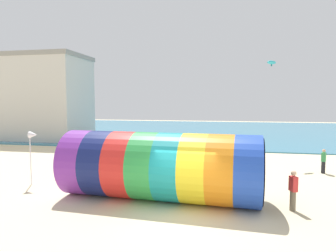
# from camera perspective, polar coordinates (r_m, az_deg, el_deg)

# --- Properties ---
(ground_plane) EXTENTS (120.00, 120.00, 0.00)m
(ground_plane) POSITION_cam_1_polar(r_m,az_deg,el_deg) (12.13, 2.65, -17.02)
(ground_plane) COLOR beige
(sea) EXTENTS (120.00, 40.00, 0.10)m
(sea) POSITION_cam_1_polar(r_m,az_deg,el_deg) (47.44, 9.29, -0.80)
(sea) COLOR teal
(sea) RESTS_ON ground
(giant_inflatable_tube) EXTENTS (9.18, 3.64, 3.09)m
(giant_inflatable_tube) POSITION_cam_1_polar(r_m,az_deg,el_deg) (13.77, -1.56, -7.66)
(giant_inflatable_tube) COLOR purple
(giant_inflatable_tube) RESTS_ON ground
(kite_handler) EXTENTS (0.33, 0.41, 1.67)m
(kite_handler) POSITION_cam_1_polar(r_m,az_deg,el_deg) (13.56, 22.73, -11.23)
(kite_handler) COLOR #726651
(kite_handler) RESTS_ON ground
(kite_cyan_parafoil) EXTENTS (0.88, 0.79, 0.46)m
(kite_cyan_parafoil) POSITION_cam_1_polar(r_m,az_deg,el_deg) (24.02, 19.12, 11.37)
(kite_cyan_parafoil) COLOR #2DB2C6
(bystander_near_water) EXTENTS (0.39, 0.28, 1.80)m
(bystander_near_water) POSITION_cam_1_polar(r_m,az_deg,el_deg) (20.54, -12.35, -5.43)
(bystander_near_water) COLOR #383D56
(bystander_near_water) RESTS_ON ground
(bystander_mid_beach) EXTENTS (0.36, 0.42, 1.54)m
(bystander_mid_beach) POSITION_cam_1_polar(r_m,az_deg,el_deg) (21.22, 27.50, -5.95)
(bystander_mid_beach) COLOR black
(bystander_mid_beach) RESTS_ON ground
(promenade_building) EXTENTS (13.20, 6.93, 9.95)m
(promenade_building) POSITION_cam_1_polar(r_m,az_deg,el_deg) (39.50, -24.48, 4.94)
(promenade_building) COLOR beige
(promenade_building) RESTS_ON ground
(beach_flag) EXTENTS (0.47, 0.36, 2.90)m
(beach_flag) POSITION_cam_1_polar(r_m,az_deg,el_deg) (17.57, -24.32, -1.97)
(beach_flag) COLOR silver
(beach_flag) RESTS_ON ground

